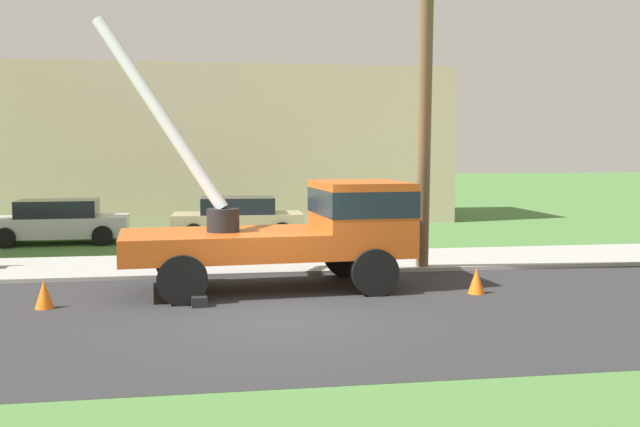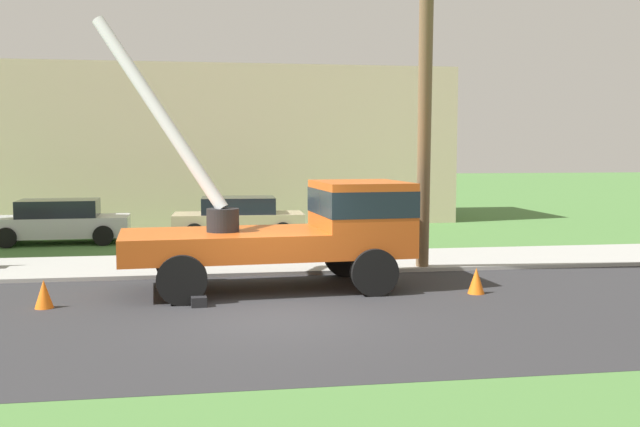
{
  "view_description": "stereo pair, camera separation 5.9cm",
  "coord_description": "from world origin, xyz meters",
  "px_view_note": "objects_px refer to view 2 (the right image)",
  "views": [
    {
      "loc": [
        -1.45,
        -13.22,
        3.1
      ],
      "look_at": [
        1.31,
        3.85,
        1.54
      ],
      "focal_mm": 40.89,
      "sensor_mm": 36.0,
      "label": 1
    },
    {
      "loc": [
        -1.39,
        -13.22,
        3.1
      ],
      "look_at": [
        1.31,
        3.85,
        1.54
      ],
      "focal_mm": 40.89,
      "sensor_mm": 36.0,
      "label": 2
    }
  ],
  "objects_px": {
    "traffic_cone_ahead": "(476,281)",
    "parked_sedan_silver": "(59,221)",
    "parked_sedan_tan": "(238,218)",
    "utility_truck": "(304,225)",
    "leaning_utility_pole": "(425,88)",
    "traffic_cone_behind": "(44,294)"
  },
  "relations": [
    {
      "from": "traffic_cone_ahead",
      "to": "parked_sedan_tan",
      "type": "bearing_deg",
      "value": 113.8
    },
    {
      "from": "utility_truck",
      "to": "parked_sedan_tan",
      "type": "bearing_deg",
      "value": 96.47
    },
    {
      "from": "parked_sedan_silver",
      "to": "parked_sedan_tan",
      "type": "relative_size",
      "value": 1.0
    },
    {
      "from": "traffic_cone_ahead",
      "to": "parked_sedan_tan",
      "type": "height_order",
      "value": "parked_sedan_tan"
    },
    {
      "from": "traffic_cone_ahead",
      "to": "parked_sedan_silver",
      "type": "relative_size",
      "value": 0.13
    },
    {
      "from": "parked_sedan_tan",
      "to": "parked_sedan_silver",
      "type": "bearing_deg",
      "value": -177.02
    },
    {
      "from": "traffic_cone_ahead",
      "to": "parked_sedan_tan",
      "type": "relative_size",
      "value": 0.13
    },
    {
      "from": "utility_truck",
      "to": "traffic_cone_behind",
      "type": "relative_size",
      "value": 12.34
    },
    {
      "from": "leaning_utility_pole",
      "to": "traffic_cone_ahead",
      "type": "relative_size",
      "value": 15.62
    },
    {
      "from": "utility_truck",
      "to": "traffic_cone_behind",
      "type": "xyz_separation_m",
      "value": [
        -5.26,
        -1.3,
        -1.13
      ]
    },
    {
      "from": "leaning_utility_pole",
      "to": "parked_sedan_tan",
      "type": "height_order",
      "value": "leaning_utility_pole"
    },
    {
      "from": "traffic_cone_ahead",
      "to": "traffic_cone_behind",
      "type": "xyz_separation_m",
      "value": [
        -8.78,
        -0.03,
        0.0
      ]
    },
    {
      "from": "utility_truck",
      "to": "traffic_cone_ahead",
      "type": "relative_size",
      "value": 12.34
    },
    {
      "from": "parked_sedan_silver",
      "to": "utility_truck",
      "type": "bearing_deg",
      "value": -51.96
    },
    {
      "from": "traffic_cone_ahead",
      "to": "traffic_cone_behind",
      "type": "distance_m",
      "value": 8.78
    },
    {
      "from": "parked_sedan_silver",
      "to": "parked_sedan_tan",
      "type": "xyz_separation_m",
      "value": [
        5.82,
        0.3,
        0.0
      ]
    },
    {
      "from": "traffic_cone_ahead",
      "to": "parked_sedan_silver",
      "type": "xyz_separation_m",
      "value": [
        -10.38,
        10.02,
        0.43
      ]
    },
    {
      "from": "parked_sedan_silver",
      "to": "leaning_utility_pole",
      "type": "bearing_deg",
      "value": -39.55
    },
    {
      "from": "parked_sedan_tan",
      "to": "traffic_cone_ahead",
      "type": "bearing_deg",
      "value": -66.2
    },
    {
      "from": "parked_sedan_tan",
      "to": "utility_truck",
      "type": "bearing_deg",
      "value": -83.53
    },
    {
      "from": "parked_sedan_tan",
      "to": "traffic_cone_behind",
      "type": "bearing_deg",
      "value": -112.2
    },
    {
      "from": "traffic_cone_ahead",
      "to": "parked_sedan_silver",
      "type": "distance_m",
      "value": 14.43
    }
  ]
}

